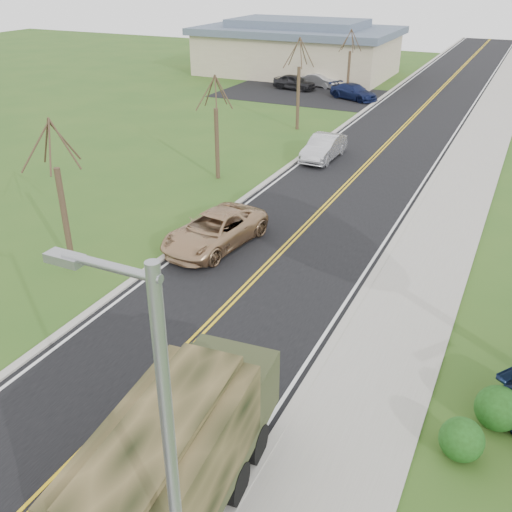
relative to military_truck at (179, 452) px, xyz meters
The scene contains 16 objects.
road 38.03m from the military_truck, 94.86° to the left, with size 8.00×120.00×0.01m, color black.
curb_right 37.90m from the military_truck, 88.59° to the left, with size 0.30×120.00×0.12m, color #9E998E.
sidewalk_right 37.99m from the military_truck, 85.95° to the left, with size 3.20×120.00×0.10m, color #9E998E.
curb_left 38.60m from the military_truck, 101.02° to the left, with size 0.30×120.00×0.10m, color #9E998E.
street_light 4.07m from the military_truck, 57.59° to the right, with size 1.65×0.22×8.00m.
bare_tree_a 12.91m from the military_truck, 142.47° to the left, with size 1.93×2.26×6.08m.
bare_tree_b 22.34m from the military_truck, 117.24° to the left, with size 1.83×2.14×5.73m.
bare_tree_c 33.46m from the military_truck, 107.79° to the left, with size 2.04×2.39×6.42m.
bare_tree_d 45.03m from the military_truck, 103.12° to the left, with size 1.88×2.20×5.91m.
commercial_building 57.15m from the military_truck, 109.63° to the left, with size 25.50×21.50×5.65m.
military_truck is the anchor object (origin of this frame).
suv_champagne 13.55m from the military_truck, 116.50° to the left, with size 2.47×5.35×1.49m, color tan.
sedan_silver 26.50m from the military_truck, 103.08° to the left, with size 1.58×4.52×1.49m, color #B5B5BA.
lot_car_dark 48.22m from the military_truck, 109.44° to the left, with size 1.68×4.19×1.43m, color black.
lot_car_silver 49.95m from the military_truck, 106.60° to the left, with size 1.31×3.77×1.24m, color #B0B0B5.
lot_car_navy 44.67m from the military_truck, 102.32° to the left, with size 1.90×4.67×1.36m, color #10183D.
Camera 1 is at (8.46, -5.02, 10.94)m, focal length 40.00 mm.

